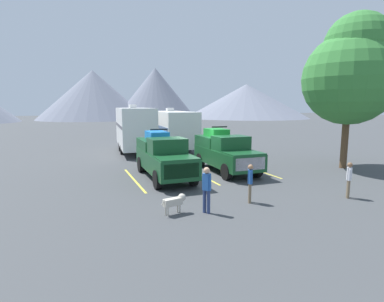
% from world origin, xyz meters
% --- Properties ---
extents(ground_plane, '(240.00, 240.00, 0.00)m').
position_xyz_m(ground_plane, '(0.00, 0.00, 0.00)').
color(ground_plane, '#3F4244').
extents(pickup_truck_a, '(2.19, 5.90, 2.61)m').
position_xyz_m(pickup_truck_a, '(-2.09, 0.10, 1.21)').
color(pickup_truck_a, '#144723').
rests_on(pickup_truck_a, ground).
extents(pickup_truck_b, '(2.24, 5.42, 2.64)m').
position_xyz_m(pickup_truck_b, '(1.78, 0.31, 1.21)').
color(pickup_truck_b, '#144723').
rests_on(pickup_truck_b, ground).
extents(lot_stripe_a, '(0.12, 5.50, 0.01)m').
position_xyz_m(lot_stripe_a, '(-3.72, 0.13, 0.00)').
color(lot_stripe_a, gold).
rests_on(lot_stripe_a, ground).
extents(lot_stripe_b, '(0.12, 5.50, 0.01)m').
position_xyz_m(lot_stripe_b, '(0.00, 0.13, 0.00)').
color(lot_stripe_b, gold).
rests_on(lot_stripe_b, ground).
extents(lot_stripe_c, '(0.12, 5.50, 0.01)m').
position_xyz_m(lot_stripe_c, '(3.72, 0.13, 0.00)').
color(lot_stripe_c, gold).
rests_on(lot_stripe_c, ground).
extents(camper_trailer_a, '(3.24, 9.01, 4.00)m').
position_xyz_m(camper_trailer_a, '(-1.68, 9.87, 2.10)').
color(camper_trailer_a, white).
rests_on(camper_trailer_a, ground).
extents(camper_trailer_b, '(3.26, 9.22, 3.70)m').
position_xyz_m(camper_trailer_b, '(1.68, 9.81, 1.95)').
color(camper_trailer_b, white).
rests_on(camper_trailer_b, ground).
extents(person_a, '(0.30, 0.34, 1.71)m').
position_xyz_m(person_a, '(-2.25, -5.90, 0.98)').
color(person_a, navy).
rests_on(person_a, ground).
extents(person_b, '(0.28, 0.29, 1.54)m').
position_xyz_m(person_b, '(4.11, -6.46, 0.89)').
color(person_b, '#726047').
rests_on(person_b, ground).
extents(person_c, '(0.28, 0.31, 1.58)m').
position_xyz_m(person_c, '(-0.12, -5.45, 0.91)').
color(person_c, '#726047').
rests_on(person_c, ground).
extents(dog, '(0.99, 0.42, 0.71)m').
position_xyz_m(dog, '(-3.32, -5.55, 0.48)').
color(dog, beige).
rests_on(dog, ground).
extents(tree_a, '(5.54, 5.54, 9.37)m').
position_xyz_m(tree_a, '(9.24, -1.70, 5.98)').
color(tree_a, brown).
rests_on(tree_a, ground).
extents(mountain_ridge, '(139.74, 45.54, 14.79)m').
position_xyz_m(mountain_ridge, '(-6.49, 73.81, 6.35)').
color(mountain_ridge, slate).
rests_on(mountain_ridge, ground).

